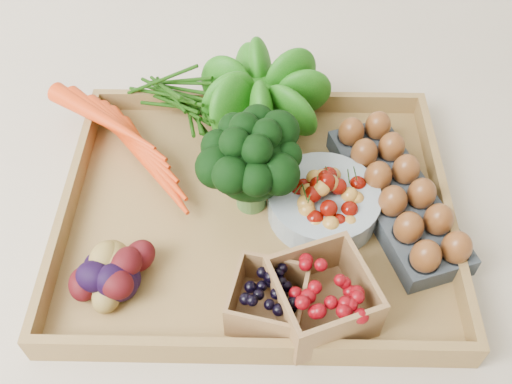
{
  "coord_description": "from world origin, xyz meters",
  "views": [
    {
      "loc": [
        0.01,
        -0.5,
        0.68
      ],
      "look_at": [
        0.0,
        0.0,
        0.06
      ],
      "focal_mm": 40.0,
      "sensor_mm": 36.0,
      "label": 1
    }
  ],
  "objects_px": {
    "cherry_bowl": "(323,203)",
    "egg_carton": "(396,198)",
    "broccoli": "(251,178)",
    "tray": "(256,215)"
  },
  "relations": [
    {
      "from": "cherry_bowl",
      "to": "egg_carton",
      "type": "height_order",
      "value": "cherry_bowl"
    },
    {
      "from": "cherry_bowl",
      "to": "broccoli",
      "type": "bearing_deg",
      "value": 172.08
    },
    {
      "from": "broccoli",
      "to": "cherry_bowl",
      "type": "relative_size",
      "value": 0.9
    },
    {
      "from": "tray",
      "to": "cherry_bowl",
      "type": "xyz_separation_m",
      "value": [
        0.1,
        0.0,
        0.03
      ]
    },
    {
      "from": "cherry_bowl",
      "to": "tray",
      "type": "bearing_deg",
      "value": -179.27
    },
    {
      "from": "tray",
      "to": "broccoli",
      "type": "bearing_deg",
      "value": 114.89
    },
    {
      "from": "broccoli",
      "to": "egg_carton",
      "type": "bearing_deg",
      "value": 0.09
    },
    {
      "from": "tray",
      "to": "egg_carton",
      "type": "distance_m",
      "value": 0.2
    },
    {
      "from": "cherry_bowl",
      "to": "egg_carton",
      "type": "xyz_separation_m",
      "value": [
        0.11,
        0.01,
        -0.0
      ]
    },
    {
      "from": "broccoli",
      "to": "egg_carton",
      "type": "height_order",
      "value": "broccoli"
    }
  ]
}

